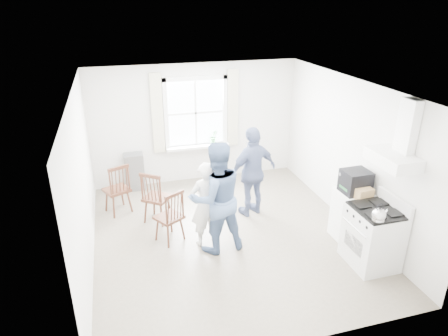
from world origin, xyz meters
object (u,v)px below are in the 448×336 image
person_left (206,204)px  stereo_stack (356,182)px  gas_stove (373,236)px  person_right (253,172)px  windsor_chair_b (153,193)px  person_mid (216,198)px  low_cabinet (351,215)px  windsor_chair_c (173,212)px  windsor_chair_a (119,184)px

person_left → stereo_stack: bearing=158.9°
gas_stove → person_right: size_ratio=0.65×
windsor_chair_b → person_mid: size_ratio=0.55×
low_cabinet → person_right: 1.88m
windsor_chair_b → low_cabinet: bearing=-24.2°
gas_stove → windsor_chair_c: bearing=153.8°
person_left → windsor_chair_b: bearing=-58.0°
windsor_chair_b → person_left: person_left is taller
gas_stove → person_mid: size_ratio=0.60×
low_cabinet → person_right: (-1.31, 1.28, 0.41)m
gas_stove → low_cabinet: (0.07, 0.70, -0.03)m
low_cabinet → gas_stove: bearing=-95.7°
gas_stove → person_mid: person_mid is taller
gas_stove → windsor_chair_b: bearing=145.5°
windsor_chair_b → person_right: (1.83, -0.14, 0.24)m
windsor_chair_a → stereo_stack: bearing=-27.9°
stereo_stack → person_mid: person_mid is taller
windsor_chair_a → person_mid: (1.47, -1.60, 0.31)m
windsor_chair_c → person_right: (1.60, 0.58, 0.28)m
person_mid → windsor_chair_c: bearing=-35.9°
windsor_chair_b → stereo_stack: bearing=-24.7°
windsor_chair_b → windsor_chair_c: bearing=-72.0°
stereo_stack → person_left: size_ratio=0.29×
windsor_chair_c → person_right: bearing=19.9°
windsor_chair_a → person_left: person_left is taller
low_cabinet → stereo_stack: (-0.02, -0.02, 0.64)m
windsor_chair_a → low_cabinet: bearing=-27.5°
gas_stove → person_right: 2.37m
gas_stove → windsor_chair_a: size_ratio=1.10×
gas_stove → person_right: person_right is taller
windsor_chair_b → person_left: 1.17m
windsor_chair_c → person_mid: person_mid is taller
gas_stove → low_cabinet: size_ratio=1.24×
stereo_stack → windsor_chair_b: 3.47m
person_left → person_right: person_right is taller
windsor_chair_c → windsor_chair_a: bearing=123.4°
windsor_chair_a → person_mid: 2.20m
stereo_stack → windsor_chair_c: 3.02m
windsor_chair_b → person_right: size_ratio=0.59×
windsor_chair_a → windsor_chair_c: (0.82, -1.24, -0.03)m
low_cabinet → windsor_chair_b: size_ratio=0.88×
windsor_chair_b → person_mid: bearing=-50.6°
windsor_chair_b → person_right: bearing=-4.2°
windsor_chair_c → windsor_chair_b: bearing=108.0°
person_left → person_right: size_ratio=0.85×
stereo_stack → person_left: 2.46m
windsor_chair_a → windsor_chair_b: size_ratio=1.00×
person_left → windsor_chair_a: bearing=-54.8°
person_left → person_mid: bearing=116.9°
windsor_chair_b → person_right: 1.85m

